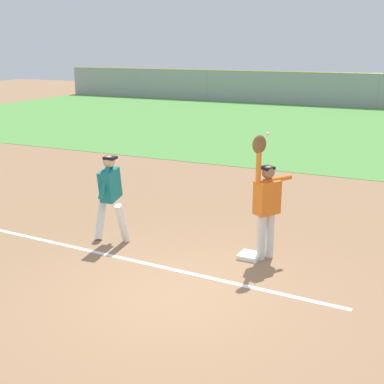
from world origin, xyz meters
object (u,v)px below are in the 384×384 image
object	(u,v)px
fielder	(266,199)
parked_car_white	(221,87)
parked_car_green	(383,93)
parked_car_red	(296,90)
first_base	(250,256)
baseball	(267,134)
runner	(110,192)

from	to	relation	value
fielder	parked_car_white	world-z (taller)	fielder
parked_car_green	parked_car_white	bearing A→B (deg)	-179.42
fielder	parked_car_red	bearing A→B (deg)	-44.29
fielder	first_base	bearing A→B (deg)	55.20
parked_car_white	parked_car_green	bearing A→B (deg)	2.12
fielder	baseball	world-z (taller)	fielder
first_base	parked_car_white	bearing A→B (deg)	113.08
first_base	runner	bearing A→B (deg)	-173.05
fielder	runner	xyz separation A→B (m)	(-2.99, -0.43, -0.12)
first_base	fielder	world-z (taller)	fielder
first_base	parked_car_white	world-z (taller)	parked_car_white
parked_car_white	baseball	bearing A→B (deg)	-63.83
first_base	baseball	world-z (taller)	baseball
first_base	baseball	size ratio (longest dim) A/B	5.14
runner	parked_car_red	distance (m)	29.03
fielder	parked_car_red	size ratio (longest dim) A/B	0.51
first_base	parked_car_green	world-z (taller)	parked_car_green
parked_car_white	parked_car_green	xyz separation A→B (m)	(11.66, -0.10, 0.00)
runner	parked_car_green	size ratio (longest dim) A/B	0.39
first_base	baseball	bearing A→B (deg)	72.16
parked_car_white	parked_car_green	size ratio (longest dim) A/B	1.01
fielder	parked_car_white	size ratio (longest dim) A/B	0.51
parked_car_white	parked_car_green	distance (m)	11.66
fielder	baseball	xyz separation A→B (m)	(-0.11, 0.29, 1.11)
parked_car_red	runner	bearing A→B (deg)	-80.29
first_base	parked_car_green	size ratio (longest dim) A/B	0.09
fielder	runner	size ratio (longest dim) A/B	1.33
first_base	fielder	distance (m)	1.11
first_base	fielder	bearing A→B (deg)	22.68
baseball	runner	bearing A→B (deg)	-165.94
parked_car_red	parked_car_green	bearing A→B (deg)	5.50
runner	parked_car_white	bearing A→B (deg)	103.15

